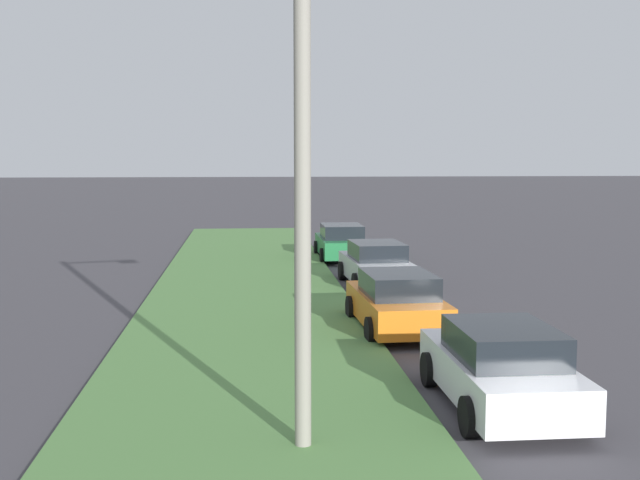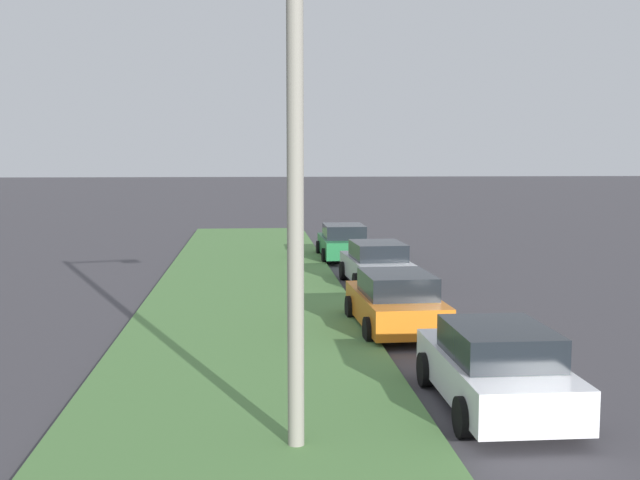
% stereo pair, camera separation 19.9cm
% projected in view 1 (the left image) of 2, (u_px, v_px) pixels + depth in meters
% --- Properties ---
extents(grass_median, '(60.00, 6.00, 0.12)m').
position_uv_depth(grass_median, '(249.00, 372.00, 15.59)').
color(grass_median, '#517F42').
rests_on(grass_median, ground).
extents(parked_car_white, '(4.30, 2.02, 1.47)m').
position_uv_depth(parked_car_white, '(500.00, 367.00, 13.47)').
color(parked_car_white, silver).
rests_on(parked_car_white, ground).
extents(parked_car_orange, '(4.36, 2.14, 1.47)m').
position_uv_depth(parked_car_orange, '(397.00, 302.00, 19.43)').
color(parked_car_orange, orange).
rests_on(parked_car_orange, ground).
extents(parked_car_silver, '(4.37, 2.16, 1.47)m').
position_uv_depth(parked_car_silver, '(376.00, 264.00, 26.12)').
color(parked_car_silver, '#B2B5BA').
rests_on(parked_car_silver, ground).
extents(parked_car_green, '(4.30, 2.02, 1.47)m').
position_uv_depth(parked_car_green, '(341.00, 242.00, 32.66)').
color(parked_car_green, '#1E6B38').
rests_on(parked_car_green, ground).
extents(streetlight, '(0.96, 2.83, 7.50)m').
position_uv_depth(streetlight, '(326.00, 151.00, 11.18)').
color(streetlight, gray).
rests_on(streetlight, ground).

